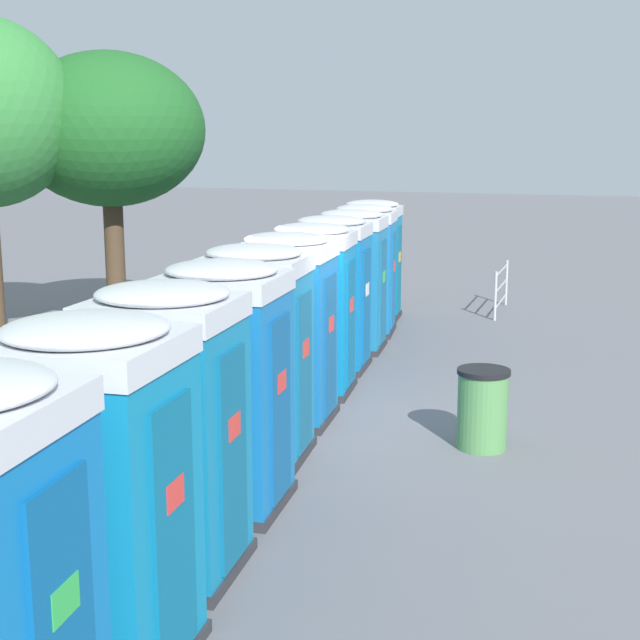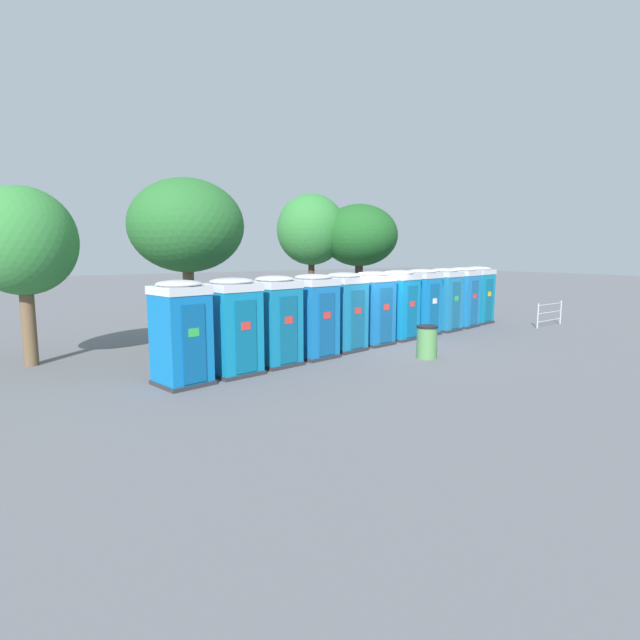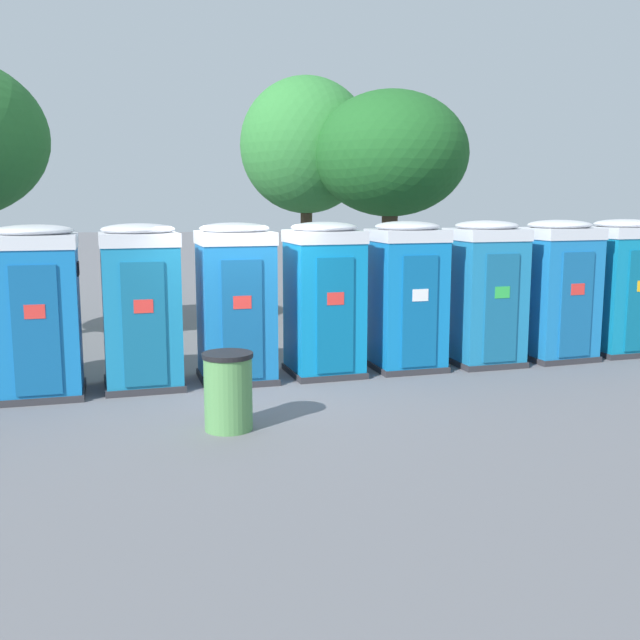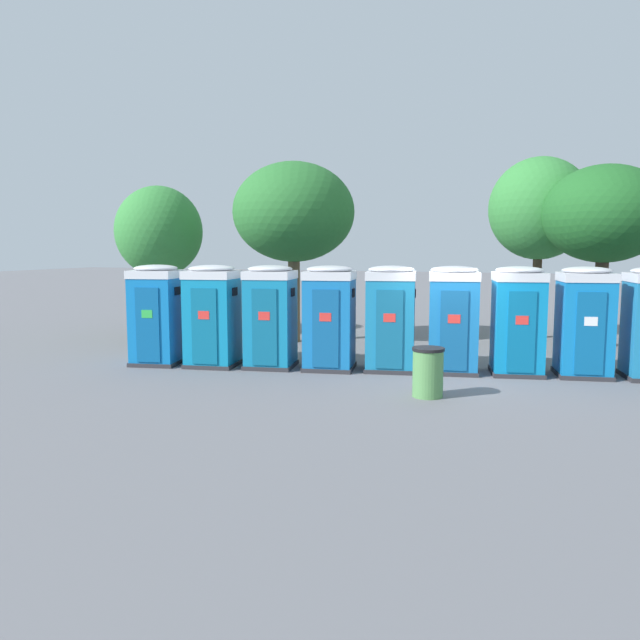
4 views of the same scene
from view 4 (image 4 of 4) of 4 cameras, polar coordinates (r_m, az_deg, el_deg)
ground_plane at (r=14.88m, az=12.07°, el=-5.02°), size 120.00×120.00×0.00m
portapotty_0 at (r=16.39m, az=-14.67°, el=0.52°), size 1.36×1.39×2.54m
portapotty_1 at (r=15.83m, az=-9.80°, el=0.43°), size 1.39×1.37×2.54m
portapotty_2 at (r=15.47m, az=-4.54°, el=0.36°), size 1.35×1.37×2.54m
portapotty_3 at (r=15.17m, az=0.88°, el=0.26°), size 1.38×1.37×2.54m
portapotty_4 at (r=15.13m, az=6.49°, el=0.20°), size 1.38×1.39×2.54m
portapotty_5 at (r=15.14m, az=12.09°, el=0.09°), size 1.36×1.37×2.54m
portapotty_6 at (r=15.28m, az=17.63°, el=-0.01°), size 1.37×1.39×2.54m
portapotty_7 at (r=15.58m, az=23.01°, el=-0.11°), size 1.35×1.38×2.54m
street_tree_0 at (r=19.57m, az=-2.42°, el=9.76°), size 3.77×3.77×5.59m
street_tree_1 at (r=20.31m, az=24.59°, el=8.74°), size 3.57×3.57×5.38m
street_tree_2 at (r=21.57m, az=-14.51°, el=7.77°), size 2.87×2.87×4.99m
street_tree_3 at (r=21.55m, az=19.44°, el=9.54°), size 3.21×3.21×5.85m
trash_can at (r=12.67m, az=9.84°, el=-4.71°), size 0.64×0.64×0.99m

